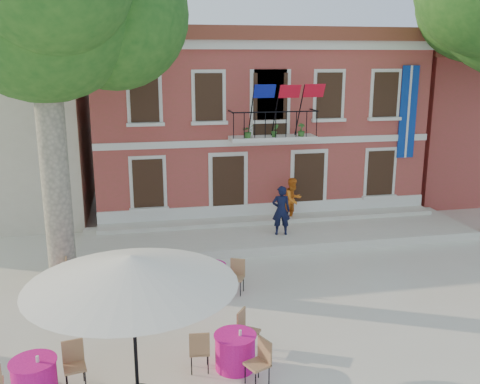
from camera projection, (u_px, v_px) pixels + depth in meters
name	position (u px, v px, depth m)	size (l,w,h in m)	color
ground	(253.00, 293.00, 14.93)	(90.00, 90.00, 0.00)	beige
main_building	(247.00, 118.00, 23.89)	(13.50, 9.59, 7.50)	#B0403F
neighbor_east	(472.00, 122.00, 27.32)	(9.40, 9.40, 6.40)	#B0403F
terrace	(279.00, 234.00, 19.46)	(14.00, 3.40, 0.30)	silver
plane_tree_west	(40.00, 3.00, 13.79)	(5.37, 5.37, 10.56)	#A59E84
patio_umbrella	(131.00, 271.00, 9.71)	(3.91, 3.91, 2.91)	black
pedestrian_navy	(281.00, 210.00, 18.74)	(0.64, 0.42, 1.76)	black
pedestrian_orange	(293.00, 200.00, 20.26)	(0.83, 0.64, 1.70)	orange
cafe_table_0	(34.00, 377.00, 10.25)	(1.96, 0.90, 0.95)	#E7158C
cafe_table_1	(235.00, 349.00, 11.21)	(1.70, 1.86, 0.95)	#E7158C
cafe_table_3	(74.00, 286.00, 14.36)	(1.87, 1.69, 0.95)	#E7158C
cafe_table_4	(210.00, 276.00, 14.99)	(1.91, 1.22, 0.95)	#E7158C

